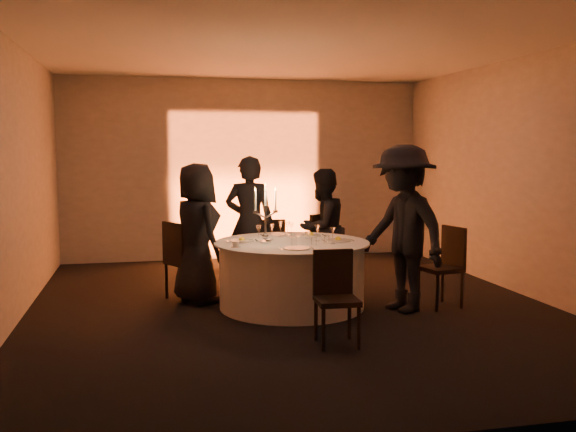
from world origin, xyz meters
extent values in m
plane|color=black|center=(0.00, 0.00, 0.00)|extent=(7.00, 7.00, 0.00)
plane|color=white|center=(0.00, 0.00, 3.00)|extent=(7.00, 7.00, 0.00)
plane|color=#A39E97|center=(0.00, 3.50, 1.50)|extent=(7.00, 0.00, 7.00)
plane|color=#A39E97|center=(0.00, -3.50, 1.50)|extent=(7.00, 0.00, 7.00)
plane|color=#A39E97|center=(-3.00, 0.00, 1.50)|extent=(0.00, 7.00, 7.00)
plane|color=#A39E97|center=(3.00, 0.00, 1.50)|extent=(0.00, 7.00, 7.00)
cube|color=black|center=(0.00, 3.20, 0.05)|extent=(0.25, 0.12, 0.10)
cylinder|color=black|center=(0.00, 0.00, 0.01)|extent=(0.60, 0.60, 0.03)
cylinder|color=black|center=(0.00, 0.00, 0.38)|extent=(0.20, 0.20, 0.75)
cylinder|color=white|center=(0.00, 0.00, 0.38)|extent=(1.68, 1.68, 0.75)
cylinder|color=white|center=(0.00, 0.00, 0.76)|extent=(1.80, 1.80, 0.02)
cube|color=black|center=(-1.17, 0.69, 0.46)|extent=(0.58, 0.58, 0.05)
cube|color=black|center=(-1.33, 0.59, 0.72)|extent=(0.25, 0.38, 0.48)
cylinder|color=black|center=(-0.92, 0.62, 0.23)|extent=(0.04, 0.04, 0.45)
cylinder|color=black|center=(-1.10, 0.93, 0.23)|extent=(0.04, 0.04, 0.45)
cylinder|color=black|center=(-1.23, 0.44, 0.23)|extent=(0.04, 0.04, 0.45)
cylinder|color=black|center=(-1.41, 0.75, 0.23)|extent=(0.04, 0.04, 0.45)
cube|color=black|center=(0.03, 1.57, 0.42)|extent=(0.39, 0.39, 0.05)
cube|color=black|center=(0.04, 1.40, 0.66)|extent=(0.38, 0.05, 0.44)
cylinder|color=black|center=(0.19, 1.74, 0.21)|extent=(0.04, 0.04, 0.41)
cylinder|color=black|center=(-0.14, 1.73, 0.21)|extent=(0.04, 0.04, 0.41)
cylinder|color=black|center=(0.20, 1.41, 0.21)|extent=(0.04, 0.04, 0.41)
cylinder|color=black|center=(-0.13, 1.40, 0.21)|extent=(0.04, 0.04, 0.41)
cube|color=black|center=(0.65, 1.45, 0.46)|extent=(0.55, 0.55, 0.05)
cube|color=black|center=(0.72, 1.28, 0.71)|extent=(0.40, 0.21, 0.48)
cylinder|color=black|center=(0.74, 1.69, 0.22)|extent=(0.04, 0.04, 0.45)
cylinder|color=black|center=(0.41, 1.54, 0.22)|extent=(0.04, 0.04, 0.45)
cylinder|color=black|center=(0.88, 1.36, 0.22)|extent=(0.04, 0.04, 0.45)
cylinder|color=black|center=(0.56, 1.22, 0.22)|extent=(0.04, 0.04, 0.45)
cube|color=black|center=(1.70, -0.37, 0.45)|extent=(0.49, 0.49, 0.05)
cube|color=black|center=(1.88, -0.33, 0.70)|extent=(0.13, 0.41, 0.47)
cylinder|color=black|center=(1.49, -0.23, 0.22)|extent=(0.04, 0.04, 0.44)
cylinder|color=black|center=(1.56, -0.58, 0.22)|extent=(0.04, 0.04, 0.44)
cylinder|color=black|center=(1.83, -0.16, 0.22)|extent=(0.04, 0.04, 0.44)
cylinder|color=black|center=(1.91, -0.50, 0.22)|extent=(0.04, 0.04, 0.44)
cube|color=black|center=(0.09, -1.52, 0.42)|extent=(0.41, 0.41, 0.05)
cube|color=black|center=(0.10, -1.35, 0.66)|extent=(0.39, 0.06, 0.44)
cylinder|color=black|center=(-0.09, -1.68, 0.21)|extent=(0.04, 0.04, 0.42)
cylinder|color=black|center=(0.24, -1.70, 0.21)|extent=(0.04, 0.04, 0.42)
cylinder|color=black|center=(-0.07, -1.35, 0.21)|extent=(0.04, 0.04, 0.42)
cylinder|color=black|center=(0.26, -1.37, 0.21)|extent=(0.04, 0.04, 0.42)
imported|color=black|center=(-1.06, 0.48, 0.84)|extent=(0.82, 0.97, 1.68)
imported|color=black|center=(-0.33, 1.03, 0.88)|extent=(0.74, 0.59, 1.75)
imported|color=black|center=(0.65, 1.03, 0.79)|extent=(0.97, 0.92, 1.58)
imported|color=black|center=(1.19, -0.43, 0.95)|extent=(1.08, 1.39, 1.89)
cylinder|color=white|center=(-0.56, 0.17, 0.78)|extent=(0.28, 0.28, 0.01)
cube|color=silver|center=(-0.73, 0.17, 0.78)|extent=(0.01, 0.17, 0.01)
cube|color=silver|center=(-0.39, 0.17, 0.78)|extent=(0.02, 0.17, 0.01)
sphere|color=yellow|center=(-0.56, 0.17, 0.82)|extent=(0.07, 0.07, 0.07)
cylinder|color=white|center=(-0.08, 0.60, 0.78)|extent=(0.27, 0.27, 0.01)
cube|color=silver|center=(-0.25, 0.60, 0.78)|extent=(0.01, 0.17, 0.01)
cube|color=silver|center=(0.09, 0.60, 0.78)|extent=(0.02, 0.17, 0.01)
cylinder|color=white|center=(0.33, 0.41, 0.78)|extent=(0.25, 0.25, 0.01)
cube|color=silver|center=(0.16, 0.41, 0.78)|extent=(0.02, 0.17, 0.01)
cube|color=silver|center=(0.50, 0.41, 0.78)|extent=(0.01, 0.17, 0.01)
sphere|color=yellow|center=(0.33, 0.41, 0.82)|extent=(0.07, 0.07, 0.07)
cylinder|color=white|center=(0.54, -0.05, 0.78)|extent=(0.29, 0.29, 0.01)
cube|color=silver|center=(0.37, -0.05, 0.78)|extent=(0.02, 0.17, 0.01)
cube|color=silver|center=(0.71, -0.05, 0.78)|extent=(0.01, 0.17, 0.01)
sphere|color=yellow|center=(0.54, -0.05, 0.82)|extent=(0.07, 0.07, 0.07)
cylinder|color=white|center=(-0.07, -0.54, 0.78)|extent=(0.28, 0.28, 0.01)
cube|color=silver|center=(-0.24, -0.54, 0.78)|extent=(0.02, 0.17, 0.01)
cube|color=silver|center=(0.10, -0.54, 0.78)|extent=(0.02, 0.17, 0.01)
cylinder|color=white|center=(-0.69, -0.26, 0.77)|extent=(0.11, 0.11, 0.01)
cylinder|color=white|center=(-0.69, -0.26, 0.81)|extent=(0.07, 0.07, 0.06)
cylinder|color=silver|center=(-0.31, -0.01, 0.78)|extent=(0.14, 0.14, 0.02)
sphere|color=silver|center=(-0.31, -0.01, 0.84)|extent=(0.07, 0.07, 0.07)
cylinder|color=silver|center=(-0.31, -0.01, 0.98)|extent=(0.03, 0.03, 0.36)
cylinder|color=silver|center=(-0.31, -0.01, 1.18)|extent=(0.06, 0.06, 0.03)
cylinder|color=white|center=(-0.31, -0.01, 1.31)|extent=(0.02, 0.02, 0.24)
cone|color=orange|center=(-0.31, -0.01, 1.44)|extent=(0.02, 0.02, 0.04)
cylinder|color=silver|center=(-0.37, -0.01, 1.09)|extent=(0.13, 0.02, 0.09)
cylinder|color=silver|center=(-0.43, -0.01, 1.13)|extent=(0.06, 0.06, 0.03)
cylinder|color=white|center=(-0.43, -0.01, 1.25)|extent=(0.02, 0.02, 0.24)
cone|color=orange|center=(-0.43, -0.01, 1.39)|extent=(0.02, 0.02, 0.04)
cylinder|color=silver|center=(-0.25, -0.01, 1.09)|extent=(0.13, 0.02, 0.09)
cylinder|color=silver|center=(-0.19, -0.01, 1.13)|extent=(0.06, 0.06, 0.03)
cylinder|color=white|center=(-0.19, -0.01, 1.25)|extent=(0.02, 0.02, 0.24)
cone|color=orange|center=(-0.19, -0.01, 1.39)|extent=(0.02, 0.02, 0.04)
cylinder|color=silver|center=(-0.04, 0.44, 0.77)|extent=(0.06, 0.06, 0.01)
cylinder|color=silver|center=(-0.04, 0.44, 0.83)|extent=(0.01, 0.01, 0.10)
cone|color=silver|center=(-0.04, 0.44, 0.92)|extent=(0.07, 0.07, 0.09)
cylinder|color=silver|center=(0.30, -0.02, 0.77)|extent=(0.06, 0.06, 0.01)
cylinder|color=silver|center=(0.30, -0.02, 0.83)|extent=(0.01, 0.01, 0.10)
cone|color=silver|center=(0.30, -0.02, 0.92)|extent=(0.07, 0.07, 0.09)
cylinder|color=silver|center=(-0.19, 0.19, 0.77)|extent=(0.06, 0.06, 0.01)
cylinder|color=silver|center=(-0.19, 0.19, 0.83)|extent=(0.01, 0.01, 0.10)
cone|color=silver|center=(-0.19, 0.19, 0.92)|extent=(0.07, 0.07, 0.09)
cylinder|color=silver|center=(0.04, 0.42, 0.77)|extent=(0.06, 0.06, 0.01)
cylinder|color=silver|center=(0.04, 0.42, 0.83)|extent=(0.01, 0.01, 0.10)
cone|color=silver|center=(0.04, 0.42, 0.92)|extent=(0.07, 0.07, 0.09)
cylinder|color=silver|center=(-0.37, 0.11, 0.77)|extent=(0.06, 0.06, 0.01)
cylinder|color=silver|center=(-0.37, 0.11, 0.83)|extent=(0.01, 0.01, 0.10)
cone|color=silver|center=(-0.37, 0.11, 0.92)|extent=(0.07, 0.07, 0.09)
cylinder|color=silver|center=(0.41, -0.27, 0.77)|extent=(0.06, 0.06, 0.01)
cylinder|color=silver|center=(0.41, -0.27, 0.83)|extent=(0.01, 0.01, 0.10)
cone|color=silver|center=(0.41, -0.27, 0.92)|extent=(0.07, 0.07, 0.09)
cylinder|color=silver|center=(0.07, 0.35, 0.77)|extent=(0.06, 0.06, 0.01)
cylinder|color=silver|center=(0.07, 0.35, 0.83)|extent=(0.01, 0.01, 0.10)
cone|color=silver|center=(0.07, 0.35, 0.92)|extent=(0.07, 0.07, 0.09)
cylinder|color=silver|center=(-0.05, -0.32, 0.82)|extent=(0.07, 0.07, 0.09)
cylinder|color=silver|center=(0.25, 0.23, 0.82)|extent=(0.07, 0.07, 0.09)
cylinder|color=silver|center=(0.18, -0.31, 0.82)|extent=(0.07, 0.07, 0.09)
cylinder|color=silver|center=(0.36, -0.20, 0.82)|extent=(0.07, 0.07, 0.09)
camera|label=1|loc=(-1.65, -7.17, 1.84)|focal=40.00mm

